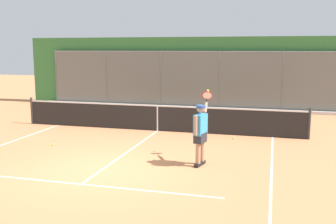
# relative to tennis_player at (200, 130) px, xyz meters

# --- Properties ---
(ground_plane) EXTENTS (60.00, 60.00, 0.00)m
(ground_plane) POSITION_rel_tennis_player_xyz_m (2.32, 1.02, -0.93)
(ground_plane) COLOR #C67A4C
(court_line_markings) EXTENTS (8.31, 10.96, 0.01)m
(court_line_markings) POSITION_rel_tennis_player_xyz_m (2.32, 2.39, -0.93)
(court_line_markings) COLOR white
(court_line_markings) RESTS_ON ground
(fence_backdrop) EXTENTS (17.89, 1.37, 3.58)m
(fence_backdrop) POSITION_rel_tennis_player_xyz_m (2.32, -10.04, 0.85)
(fence_backdrop) COLOR slate
(fence_backdrop) RESTS_ON ground
(tennis_net) EXTENTS (10.68, 0.09, 1.07)m
(tennis_net) POSITION_rel_tennis_player_xyz_m (2.32, -3.87, -0.43)
(tennis_net) COLOR #2D2D2D
(tennis_net) RESTS_ON ground
(tennis_player) EXTENTS (0.33, 1.38, 1.89)m
(tennis_player) POSITION_rel_tennis_player_xyz_m (0.00, 0.00, 0.00)
(tennis_player) COLOR black
(tennis_player) RESTS_ON ground
(tennis_ball_by_sideline) EXTENTS (0.07, 0.07, 0.07)m
(tennis_ball_by_sideline) POSITION_rel_tennis_player_xyz_m (4.86, -0.86, -0.90)
(tennis_ball_by_sideline) COLOR #C1D138
(tennis_ball_by_sideline) RESTS_ON ground
(tennis_ball_mid_court) EXTENTS (0.07, 0.07, 0.07)m
(tennis_ball_mid_court) POSITION_rel_tennis_player_xyz_m (-0.54, -3.28, -0.90)
(tennis_ball_mid_court) COLOR #CCDB33
(tennis_ball_mid_court) RESTS_ON ground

